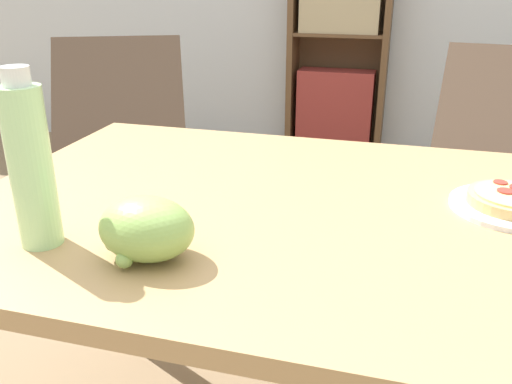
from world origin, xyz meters
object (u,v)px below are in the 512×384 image
at_px(lounge_chair_far, 502,199).
at_px(bookshelf, 339,46).
at_px(lounge_chair_near, 121,171).
at_px(drink_bottle, 30,165).
at_px(grape_bunch, 146,229).
at_px(pizza_on_plate, 512,202).

distance_m(lounge_chair_far, bookshelf, 1.49).
bearing_deg(lounge_chair_near, drink_bottle, -88.55).
relative_size(drink_bottle, lounge_chair_near, 0.31).
bearing_deg(drink_bottle, lounge_chair_near, 115.74).
distance_m(grape_bunch, bookshelf, 2.74).
xyz_separation_m(grape_bunch, lounge_chair_near, (-0.92, 1.51, -0.52)).
bearing_deg(drink_bottle, pizza_on_plate, 24.67).
relative_size(grape_bunch, lounge_chair_near, 0.16).
xyz_separation_m(drink_bottle, lounge_chair_near, (-0.73, 1.51, -0.61)).
xyz_separation_m(pizza_on_plate, grape_bunch, (-0.58, -0.35, 0.04)).
bearing_deg(drink_bottle, lounge_chair_far, 58.53).
xyz_separation_m(grape_bunch, drink_bottle, (-0.19, -0.00, 0.09)).
bearing_deg(grape_bunch, lounge_chair_far, 63.64).
bearing_deg(grape_bunch, drink_bottle, -179.40).
bearing_deg(pizza_on_plate, bookshelf, 105.04).
distance_m(grape_bunch, lounge_chair_near, 1.84).
height_order(grape_bunch, lounge_chair_far, lounge_chair_far).
height_order(drink_bottle, bookshelf, bookshelf).
xyz_separation_m(drink_bottle, lounge_chair_far, (1.00, 1.63, -0.61)).
bearing_deg(bookshelf, lounge_chair_near, -125.01).
relative_size(pizza_on_plate, bookshelf, 0.14).
height_order(pizza_on_plate, bookshelf, bookshelf).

